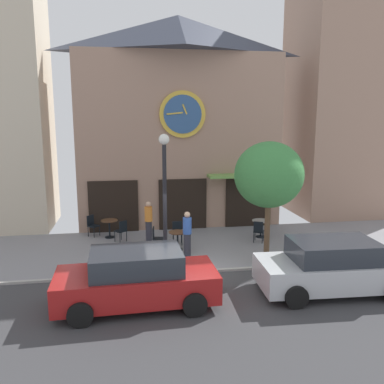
# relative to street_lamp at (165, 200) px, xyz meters

# --- Properties ---
(ground_plane) EXTENTS (27.45, 11.59, 0.13)m
(ground_plane) POSITION_rel_street_lamp_xyz_m (0.55, -1.38, -2.31)
(ground_plane) COLOR gray
(clock_building) EXTENTS (9.27, 3.92, 9.54)m
(clock_building) POSITION_rel_street_lamp_xyz_m (1.21, 5.70, 2.63)
(clock_building) COLOR #9E7A66
(clock_building) RESTS_ON ground_plane
(neighbor_building_right) EXTENTS (5.27, 4.55, 13.27)m
(neighbor_building_right) POSITION_rel_street_lamp_xyz_m (10.08, 6.69, 4.35)
(neighbor_building_right) COLOR #9E7A66
(neighbor_building_right) RESTS_ON ground_plane
(street_lamp) EXTENTS (0.36, 0.36, 4.50)m
(street_lamp) POSITION_rel_street_lamp_xyz_m (0.00, 0.00, 0.00)
(street_lamp) COLOR black
(street_lamp) RESTS_ON ground_plane
(street_tree) EXTENTS (2.45, 2.21, 4.22)m
(street_tree) POSITION_rel_street_lamp_xyz_m (3.67, 0.02, 0.76)
(street_tree) COLOR brown
(street_tree) RESTS_ON ground_plane
(cafe_table_center) EXTENTS (0.71, 0.71, 0.76)m
(cafe_table_center) POSITION_rel_street_lamp_xyz_m (-2.05, 3.50, -1.75)
(cafe_table_center) COLOR black
(cafe_table_center) RESTS_ON ground_plane
(cafe_table_near_door) EXTENTS (0.69, 0.69, 0.72)m
(cafe_table_near_door) POSITION_rel_street_lamp_xyz_m (0.60, 1.45, -1.78)
(cafe_table_near_door) COLOR black
(cafe_table_near_door) RESTS_ON ground_plane
(cafe_table_near_curb) EXTENTS (0.75, 0.75, 0.73)m
(cafe_table_near_curb) POSITION_rel_street_lamp_xyz_m (4.30, 2.56, -1.75)
(cafe_table_near_curb) COLOR black
(cafe_table_near_curb) RESTS_ON ground_plane
(cafe_chair_right_end) EXTENTS (0.54, 0.54, 0.90)m
(cafe_chair_right_end) POSITION_rel_street_lamp_xyz_m (3.96, 1.84, -1.76)
(cafe_chair_right_end) COLOR black
(cafe_chair_right_end) RESTS_ON ground_plane
(cafe_chair_curbside) EXTENTS (0.56, 0.56, 0.90)m
(cafe_chair_curbside) POSITION_rel_street_lamp_xyz_m (-1.53, 2.80, -1.76)
(cafe_chair_curbside) COLOR black
(cafe_chair_curbside) RESTS_ON ground_plane
(cafe_chair_mid_row) EXTENTS (0.56, 0.56, 0.90)m
(cafe_chair_mid_row) POSITION_rel_street_lamp_xyz_m (-2.79, 3.88, -1.76)
(cafe_chair_mid_row) COLOR black
(cafe_chair_mid_row) RESTS_ON ground_plane
(cafe_chair_near_tree) EXTENTS (0.42, 0.42, 0.90)m
(cafe_chair_near_tree) POSITION_rel_street_lamp_xyz_m (0.69, 2.24, -1.76)
(cafe_chair_near_tree) COLOR black
(cafe_chair_near_tree) RESTS_ON ground_plane
(cafe_chair_corner) EXTENTS (0.45, 0.45, 0.90)m
(cafe_chair_corner) POSITION_rel_street_lamp_xyz_m (-0.22, 1.56, -1.76)
(cafe_chair_corner) COLOR black
(cafe_chair_corner) RESTS_ON ground_plane
(pedestrian_orange) EXTENTS (0.44, 0.44, 1.67)m
(pedestrian_orange) POSITION_rel_street_lamp_xyz_m (-0.43, 2.74, -1.42)
(pedestrian_orange) COLOR #2D2D38
(pedestrian_orange) RESTS_ON ground_plane
(pedestrian_blue) EXTENTS (0.44, 0.44, 1.67)m
(pedestrian_blue) POSITION_rel_street_lamp_xyz_m (0.87, 0.71, -1.42)
(pedestrian_blue) COLOR #2D2D38
(pedestrian_blue) RESTS_ON ground_plane
(parked_car_red) EXTENTS (4.35, 2.12, 1.55)m
(parked_car_red) POSITION_rel_street_lamp_xyz_m (-1.05, -2.98, -1.52)
(parked_car_red) COLOR maroon
(parked_car_red) RESTS_ON ground_plane
(parked_car_silver) EXTENTS (4.37, 2.16, 1.55)m
(parked_car_silver) POSITION_rel_street_lamp_xyz_m (4.60, -2.99, -1.52)
(parked_car_silver) COLOR #B7BABF
(parked_car_silver) RESTS_ON ground_plane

